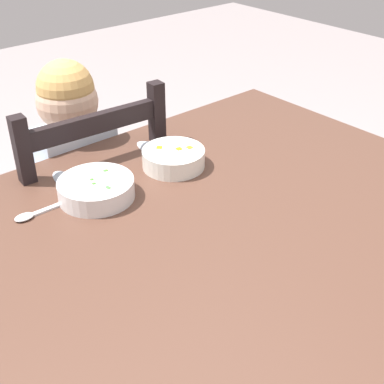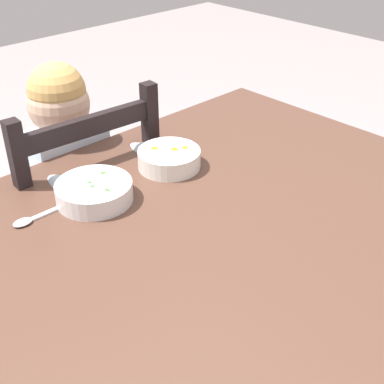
% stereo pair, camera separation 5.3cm
% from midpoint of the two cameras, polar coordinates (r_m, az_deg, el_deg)
% --- Properties ---
extents(dining_table, '(1.28, 1.03, 0.74)m').
position_cam_midpoint_polar(dining_table, '(1.20, 1.99, -7.12)').
color(dining_table, '#533529').
rests_on(dining_table, ground).
extents(dining_chair, '(0.45, 0.45, 0.91)m').
position_cam_midpoint_polar(dining_chair, '(1.66, -13.17, -3.75)').
color(dining_chair, black).
rests_on(dining_chair, ground).
extents(child_figure, '(0.32, 0.31, 0.97)m').
position_cam_midpoint_polar(child_figure, '(1.56, -13.72, 1.79)').
color(child_figure, silver).
rests_on(child_figure, ground).
extents(bowl_of_peas, '(0.18, 0.18, 0.05)m').
position_cam_midpoint_polar(bowl_of_peas, '(1.23, -11.80, 0.06)').
color(bowl_of_peas, white).
rests_on(bowl_of_peas, dining_table).
extents(bowl_of_carrots, '(0.16, 0.16, 0.05)m').
position_cam_midpoint_polar(bowl_of_carrots, '(1.34, -3.63, 3.68)').
color(bowl_of_carrots, white).
rests_on(bowl_of_carrots, dining_table).
extents(spoon, '(0.14, 0.03, 0.01)m').
position_cam_midpoint_polar(spoon, '(1.20, -18.29, -2.82)').
color(spoon, silver).
rests_on(spoon, dining_table).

